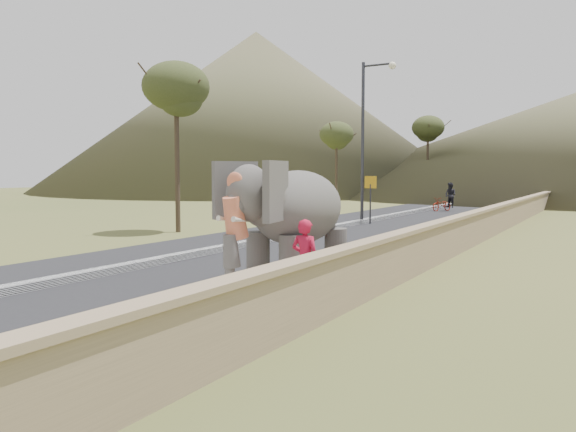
# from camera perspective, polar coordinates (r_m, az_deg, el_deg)

# --- Properties ---
(ground) EXTENTS (160.00, 160.00, 0.00)m
(ground) POSITION_cam_1_polar(r_m,az_deg,el_deg) (12.99, 2.06, -7.08)
(ground) COLOR olive
(ground) RESTS_ON ground
(road) EXTENTS (7.00, 120.00, 0.03)m
(road) POSITION_cam_1_polar(r_m,az_deg,el_deg) (24.05, 2.91, -1.69)
(road) COLOR black
(road) RESTS_ON ground
(median) EXTENTS (0.35, 120.00, 0.22)m
(median) POSITION_cam_1_polar(r_m,az_deg,el_deg) (24.03, 2.91, -1.47)
(median) COLOR black
(median) RESTS_ON ground
(walkway) EXTENTS (3.00, 120.00, 0.15)m
(walkway) POSITION_cam_1_polar(r_m,az_deg,el_deg) (22.19, 14.45, -2.20)
(walkway) COLOR #9E9687
(walkway) RESTS_ON ground
(parapet) EXTENTS (0.30, 120.00, 1.10)m
(parapet) POSITION_cam_1_polar(r_m,az_deg,el_deg) (21.75, 18.65, -1.17)
(parapet) COLOR tan
(parapet) RESTS_ON ground
(lamppost) EXTENTS (1.76, 0.36, 8.00)m
(lamppost) POSITION_cam_1_polar(r_m,az_deg,el_deg) (28.34, 8.19, 9.04)
(lamppost) COLOR #2F3035
(lamppost) RESTS_ON ground
(signboard) EXTENTS (0.60, 0.08, 2.40)m
(signboard) POSITION_cam_1_polar(r_m,az_deg,el_deg) (28.08, 8.38, 2.48)
(signboard) COLOR #2D2D33
(signboard) RESTS_ON ground
(hill_left) EXTENTS (60.00, 60.00, 22.00)m
(hill_left) POSITION_cam_1_polar(r_m,az_deg,el_deg) (79.96, -3.23, 10.52)
(hill_left) COLOR brown
(hill_left) RESTS_ON ground
(elephant_and_man) EXTENTS (2.39, 3.85, 2.63)m
(elephant_and_man) POSITION_cam_1_polar(r_m,az_deg,el_deg) (12.33, 1.03, -0.87)
(elephant_and_man) COLOR #625D58
(elephant_and_man) RESTS_ON ground
(motorcyclist) EXTENTS (1.69, 1.82, 1.91)m
(motorcyclist) POSITION_cam_1_polar(r_m,az_deg,el_deg) (38.49, 15.75, 1.57)
(motorcyclist) COLOR maroon
(motorcyclist) RESTS_ON ground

